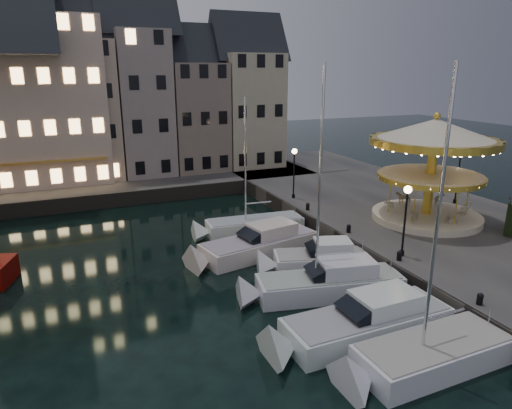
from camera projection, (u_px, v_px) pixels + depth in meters
name	position (u px, v px, depth m)	size (l,w,h in m)	color
ground	(300.00, 308.00, 23.22)	(160.00, 160.00, 0.00)	black
quay_east	(429.00, 225.00, 33.61)	(16.00, 56.00, 1.30)	#474442
quay_north	(92.00, 186.00, 44.71)	(44.00, 12.00, 1.30)	#474442
quaywall_e	(336.00, 240.00, 30.59)	(0.15, 44.00, 1.30)	#47423A
quaywall_n	(121.00, 200.00, 40.17)	(48.00, 0.15, 1.30)	#47423A
streetlamp_b	(406.00, 211.00, 25.68)	(0.44, 0.44, 4.17)	black
streetlamp_c	(294.00, 166.00, 37.58)	(0.44, 0.44, 4.17)	black
streetlamp_d	(459.00, 170.00, 36.11)	(0.44, 0.44, 4.17)	black
bollard_a	(480.00, 298.00, 20.85)	(0.30, 0.30, 0.57)	black
bollard_b	(399.00, 255.00, 25.70)	(0.30, 0.30, 0.57)	black
bollard_c	(349.00, 228.00, 30.10)	(0.30, 0.30, 0.57)	black
bollard_d	(308.00, 206.00, 34.95)	(0.30, 0.30, 0.57)	black
townhouse_nb	(12.00, 108.00, 42.02)	(6.16, 8.00, 13.80)	gray
townhouse_nc	(82.00, 101.00, 44.16)	(6.82, 8.00, 14.80)	tan
townhouse_nd	(141.00, 94.00, 46.19)	(5.50, 8.00, 15.80)	gray
townhouse_ne	(194.00, 107.00, 48.67)	(6.16, 8.00, 12.80)	#7B6A60
townhouse_nf	(246.00, 101.00, 50.81)	(6.82, 8.00, 13.80)	#B0A589
hotel_corner	(11.00, 91.00, 41.62)	(17.60, 9.00, 16.80)	beige
motorboat_a	(423.00, 358.00, 18.30)	(7.71, 2.67, 12.91)	silver
motorboat_b	(360.00, 324.00, 20.50)	(8.89, 2.72, 2.15)	silver
motorboat_c	(322.00, 284.00, 24.27)	(8.83, 3.96, 11.70)	silver
motorboat_d	(314.00, 261.00, 27.27)	(6.61, 3.93, 2.15)	silver
motorboat_e	(255.00, 246.00, 29.64)	(9.01, 4.16, 2.15)	beige
motorboat_f	(247.00, 227.00, 33.54)	(8.19, 2.72, 10.84)	white
carousel	(433.00, 150.00, 31.37)	(8.69, 8.69, 7.60)	beige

